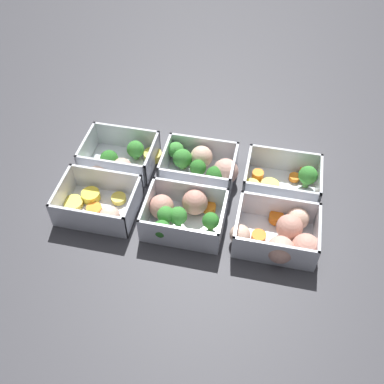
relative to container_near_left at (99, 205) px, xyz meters
The scene contains 7 objects.
ground_plane 0.18m from the container_near_left, 22.39° to the left, with size 4.00×4.00×0.00m, color #38383D.
container_near_left is the anchor object (origin of this frame).
container_near_center 0.16m from the container_near_left, ahead, with size 0.15×0.12×0.06m.
container_near_right 0.34m from the container_near_left, ahead, with size 0.17×0.14×0.06m.
container_far_left 0.12m from the container_near_left, 90.94° to the left, with size 0.16×0.13×0.06m.
container_far_center 0.22m from the container_near_left, 38.28° to the left, with size 0.15×0.11×0.06m.
container_far_right 0.36m from the container_near_left, 21.83° to the left, with size 0.15×0.12×0.06m.
Camera 1 is at (0.12, -0.56, 0.65)m, focal length 42.00 mm.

